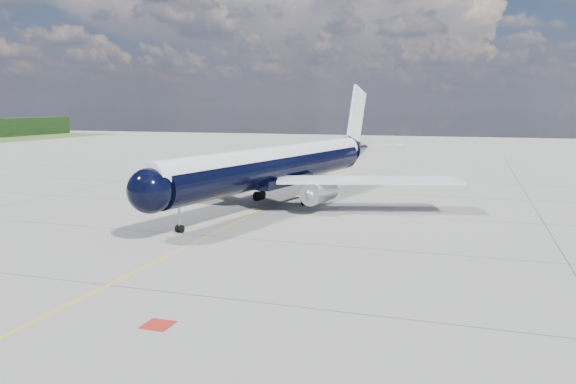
# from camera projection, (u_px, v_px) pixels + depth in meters

# --- Properties ---
(ground) EXTENTS (320.00, 320.00, 0.00)m
(ground) POSITION_uv_depth(u_px,v_px,m) (279.00, 201.00, 70.17)
(ground) COLOR gray
(ground) RESTS_ON ground
(taxiway_centerline) EXTENTS (0.16, 160.00, 0.01)m
(taxiway_centerline) POSITION_uv_depth(u_px,v_px,m) (265.00, 208.00, 65.47)
(taxiway_centerline) COLOR #FBAC0D
(taxiway_centerline) RESTS_ON ground
(red_marking) EXTENTS (1.60, 1.60, 0.01)m
(red_marking) POSITION_uv_depth(u_px,v_px,m) (158.00, 325.00, 30.49)
(red_marking) COLOR maroon
(red_marking) RESTS_ON ground
(main_airliner) EXTENTS (42.01, 51.80, 15.08)m
(main_airliner) POSITION_uv_depth(u_px,v_px,m) (282.00, 165.00, 68.30)
(main_airliner) COLOR black
(main_airliner) RESTS_ON ground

